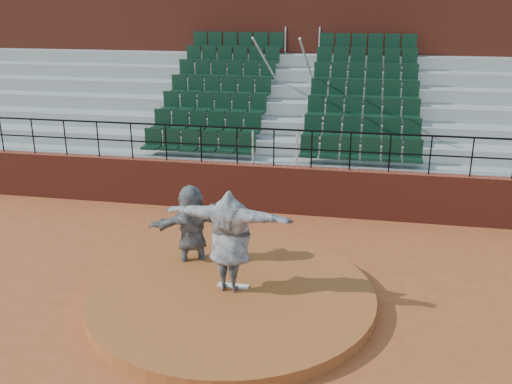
# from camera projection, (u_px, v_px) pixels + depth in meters

# --- Properties ---
(ground) EXTENTS (90.00, 90.00, 0.00)m
(ground) POSITION_uv_depth(u_px,v_px,m) (232.00, 301.00, 11.01)
(ground) COLOR #AA4C26
(ground) RESTS_ON ground
(pitchers_mound) EXTENTS (5.50, 5.50, 0.25)m
(pitchers_mound) POSITION_uv_depth(u_px,v_px,m) (231.00, 296.00, 10.97)
(pitchers_mound) COLOR #A35224
(pitchers_mound) RESTS_ON ground
(pitching_rubber) EXTENTS (0.60, 0.15, 0.03)m
(pitching_rubber) POSITION_uv_depth(u_px,v_px,m) (233.00, 286.00, 11.06)
(pitching_rubber) COLOR white
(pitching_rubber) RESTS_ON pitchers_mound
(boundary_wall) EXTENTS (24.00, 0.30, 1.30)m
(boundary_wall) POSITION_uv_depth(u_px,v_px,m) (273.00, 189.00, 15.45)
(boundary_wall) COLOR maroon
(boundary_wall) RESTS_ON ground
(wall_railing) EXTENTS (24.04, 0.05, 1.03)m
(wall_railing) POSITION_uv_depth(u_px,v_px,m) (274.00, 139.00, 15.00)
(wall_railing) COLOR black
(wall_railing) RESTS_ON boundary_wall
(seating_deck) EXTENTS (24.00, 5.97, 4.63)m
(seating_deck) POSITION_uv_depth(u_px,v_px,m) (292.00, 131.00, 18.58)
(seating_deck) COLOR #979792
(seating_deck) RESTS_ON ground
(press_box_facade) EXTENTS (24.00, 3.00, 7.10)m
(press_box_facade) POSITION_uv_depth(u_px,v_px,m) (306.00, 54.00, 21.57)
(press_box_facade) COLOR maroon
(press_box_facade) RESTS_ON ground
(pitcher) EXTENTS (2.51, 0.90, 2.00)m
(pitcher) POSITION_uv_depth(u_px,v_px,m) (230.00, 241.00, 10.66)
(pitcher) COLOR black
(pitcher) RESTS_ON pitchers_mound
(fielder) EXTENTS (1.85, 1.24, 1.91)m
(fielder) POSITION_uv_depth(u_px,v_px,m) (192.00, 228.00, 12.02)
(fielder) COLOR black
(fielder) RESTS_ON ground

